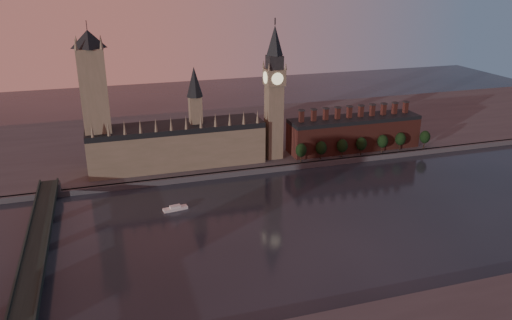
{
  "coord_description": "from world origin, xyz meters",
  "views": [
    {
      "loc": [
        -113.69,
        -241.67,
        140.05
      ],
      "look_at": [
        -21.53,
        55.0,
        24.45
      ],
      "focal_mm": 35.0,
      "sensor_mm": 36.0,
      "label": 1
    }
  ],
  "objects_px": {
    "westminster_bridge": "(35,258)",
    "river_boat": "(175,208)",
    "big_ben": "(274,92)",
    "victoria_tower": "(95,99)"
  },
  "relations": [
    {
      "from": "westminster_bridge",
      "to": "big_ben",
      "type": "bearing_deg",
      "value": 34.33
    },
    {
      "from": "westminster_bridge",
      "to": "river_boat",
      "type": "distance_m",
      "value": 91.39
    },
    {
      "from": "victoria_tower",
      "to": "river_boat",
      "type": "xyz_separation_m",
      "value": [
        42.06,
        -68.96,
        -57.9
      ]
    },
    {
      "from": "westminster_bridge",
      "to": "victoria_tower",
      "type": "bearing_deg",
      "value": 73.44
    },
    {
      "from": "westminster_bridge",
      "to": "river_boat",
      "type": "xyz_separation_m",
      "value": [
        77.06,
        48.74,
        -6.25
      ]
    },
    {
      "from": "river_boat",
      "to": "big_ben",
      "type": "bearing_deg",
      "value": 27.25
    },
    {
      "from": "victoria_tower",
      "to": "westminster_bridge",
      "type": "height_order",
      "value": "victoria_tower"
    },
    {
      "from": "victoria_tower",
      "to": "westminster_bridge",
      "type": "relative_size",
      "value": 0.54
    },
    {
      "from": "big_ben",
      "to": "westminster_bridge",
      "type": "xyz_separation_m",
      "value": [
        -165.0,
        -112.7,
        -49.39
      ]
    },
    {
      "from": "big_ben",
      "to": "river_boat",
      "type": "distance_m",
      "value": 122.15
    }
  ]
}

